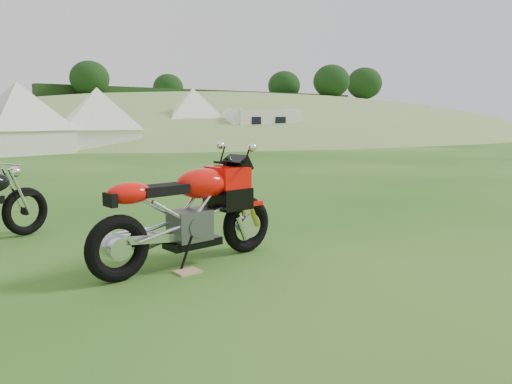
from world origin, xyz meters
TOP-DOWN VIEW (x-y plane):
  - ground at (0.00, 0.00)m, footprint 120.00×120.00m
  - hillside at (24.00, 40.00)m, footprint 80.00×64.00m
  - hedgerow at (24.00, 40.00)m, footprint 36.00×1.20m
  - sport_motorcycle at (-1.16, -0.11)m, footprint 2.11×0.73m
  - plywood_board at (-1.29, -0.33)m, footprint 0.25×0.20m
  - tent_left at (0.75, 18.44)m, footprint 3.95×3.95m
  - tent_mid at (4.21, 18.82)m, footprint 3.60×3.60m
  - tent_right at (9.88, 19.97)m, footprint 4.22×4.22m
  - caravan at (12.69, 17.38)m, footprint 4.44×2.58m

SIDE VIEW (x-z plane):
  - ground at x=0.00m, z-range 0.00..0.00m
  - hillside at x=24.00m, z-range -4.00..4.00m
  - hedgerow at x=24.00m, z-range -4.30..4.30m
  - plywood_board at x=-1.29m, z-range 0.00..0.02m
  - sport_motorcycle at x=-1.16m, z-range 0.00..1.24m
  - caravan at x=12.69m, z-range 0.00..1.95m
  - tent_mid at x=4.21m, z-range 0.00..2.79m
  - tent_left at x=0.75m, z-range 0.00..2.84m
  - tent_right at x=9.88m, z-range 0.00..2.91m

